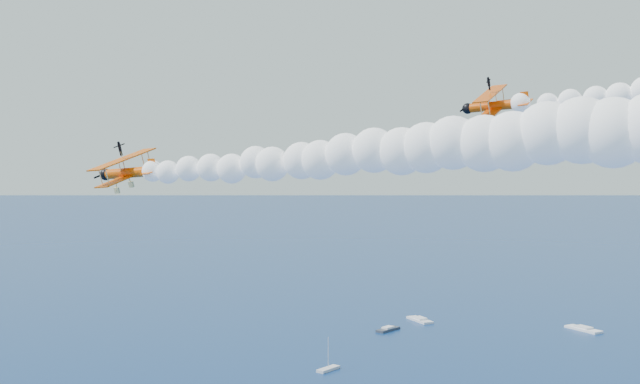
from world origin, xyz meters
The scene contains 3 objects.
biplane_lead centered at (8.05, 36.97, 61.14)m, with size 7.94×8.90×5.36m, color #D74704, non-canonical shape.
biplane_trail centered at (-21.52, 8.19, 53.64)m, with size 8.08×9.07×5.46m, color #DF5204, non-canonical shape.
smoke_trail_trail centered at (13.88, 10.86, 56.39)m, with size 71.57×11.64×12.26m, color white, non-canonical shape.
Camera 1 is at (45.57, -53.29, 56.22)m, focal length 46.60 mm.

